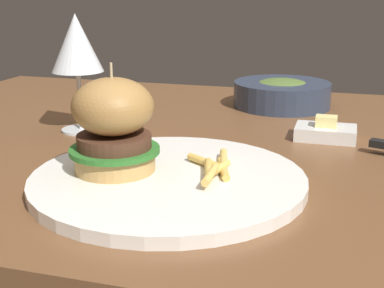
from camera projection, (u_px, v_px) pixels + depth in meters
The scene contains 7 objects.
dining_table at pixel (190, 194), 0.85m from camera, with size 1.16×0.85×0.74m.
main_plate at pixel (168, 180), 0.62m from camera, with size 0.32×0.32×0.01m, color white.
burger_sandwich at pixel (114, 125), 0.62m from camera, with size 0.11×0.11×0.13m.
fries_pile at pixel (215, 167), 0.62m from camera, with size 0.07×0.13×0.01m.
wine_glass at pixel (77, 46), 0.82m from camera, with size 0.08×0.08×0.18m.
butter_dish at pixel (326, 132), 0.81m from camera, with size 0.09×0.06×0.04m.
soup_bowl at pixel (282, 93), 1.02m from camera, with size 0.18×0.18×0.05m.
Camera 1 is at (0.23, -0.76, 0.97)m, focal length 50.00 mm.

